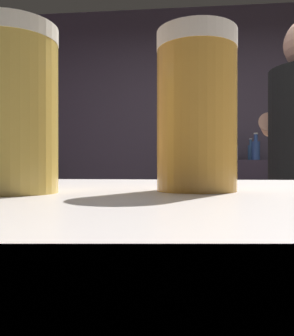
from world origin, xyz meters
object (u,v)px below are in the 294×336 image
object	(u,v)px
bottle_hot_sauce	(225,150)
bottle_soy	(234,152)
pint_glass_near	(14,110)
pint_glass_far	(197,112)
mini_fridge	(4,222)
bottle_vinegar	(256,150)
bottle_olive_oil	(251,152)
mixing_bowl	(210,185)

from	to	relation	value
bottle_hot_sauce	bottle_soy	world-z (taller)	bottle_hot_sauce
pint_glass_near	pint_glass_far	distance (m)	0.16
mini_fridge	bottle_vinegar	size ratio (longest dim) A/B	4.24
mini_fridge	pint_glass_near	xyz separation A→B (m)	(1.57, -2.85, 0.58)
mini_fridge	pint_glass_near	distance (m)	3.30
bottle_vinegar	bottle_olive_oil	xyz separation A→B (m)	(-0.02, 0.14, -0.01)
mini_fridge	mixing_bowl	xyz separation A→B (m)	(1.87, -1.15, 0.43)
pint_glass_far	bottle_hot_sauce	distance (m)	3.11
pint_glass_near	bottle_vinegar	bearing A→B (deg)	74.41
mini_fridge	pint_glass_far	distance (m)	3.34
mini_fridge	bottle_soy	bearing A→B (deg)	4.41
bottle_vinegar	bottle_hot_sauce	size ratio (longest dim) A/B	0.93
bottle_vinegar	bottle_hot_sauce	world-z (taller)	bottle_hot_sauce
pint_glass_far	bottle_vinegar	xyz separation A→B (m)	(0.66, 2.89, 0.11)
mixing_bowl	bottle_hot_sauce	world-z (taller)	bottle_hot_sauce
pint_glass_near	bottle_hot_sauce	bearing A→B (deg)	79.73
mixing_bowl	pint_glass_far	size ratio (longest dim) A/B	1.21
mini_fridge	bottle_vinegar	bearing A→B (deg)	2.03
mixing_bowl	pint_glass_near	xyz separation A→B (m)	(-0.30, -1.70, 0.15)
bottle_vinegar	mini_fridge	bearing A→B (deg)	-177.97
bottle_soy	bottle_olive_oil	bearing A→B (deg)	19.02
bottle_olive_oil	bottle_soy	distance (m)	0.18
mixing_bowl	bottle_hot_sauce	xyz separation A→B (m)	(0.26, 1.42, 0.27)
mini_fridge	mixing_bowl	size ratio (longest dim) A/B	5.97
mixing_bowl	bottle_soy	bearing A→B (deg)	75.94
pint_glass_far	bottle_soy	world-z (taller)	bottle_soy
bottle_hot_sauce	bottle_soy	xyz separation A→B (m)	(0.07, -0.10, -0.03)
pint_glass_near	bottle_vinegar	distance (m)	3.05
bottle_hot_sauce	bottle_soy	size ratio (longest dim) A/B	1.32
mixing_bowl	pint_glass_near	distance (m)	1.73
pint_glass_near	bottle_hot_sauce	xyz separation A→B (m)	(0.56, 3.12, 0.12)
bottle_vinegar	bottle_hot_sauce	xyz separation A→B (m)	(-0.25, 0.18, 0.01)
pint_glass_near	bottle_soy	distance (m)	3.09
pint_glass_near	bottle_olive_oil	distance (m)	3.18
mixing_bowl	bottle_olive_oil	distance (m)	1.49
pint_glass_far	bottle_hot_sauce	xyz separation A→B (m)	(0.41, 3.08, 0.11)
bottle_vinegar	bottle_soy	size ratio (longest dim) A/B	1.22
mini_fridge	mixing_bowl	distance (m)	2.24
mini_fridge	bottle_soy	distance (m)	2.31
bottle_vinegar	pint_glass_near	bearing A→B (deg)	-105.59
mixing_bowl	pint_glass_far	bearing A→B (deg)	-95.14
mixing_bowl	bottle_olive_oil	world-z (taller)	bottle_olive_oil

